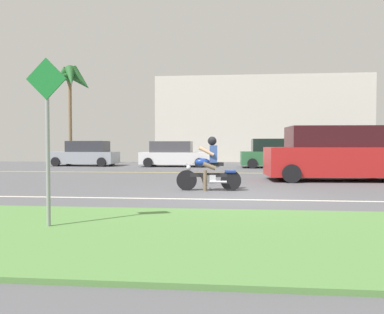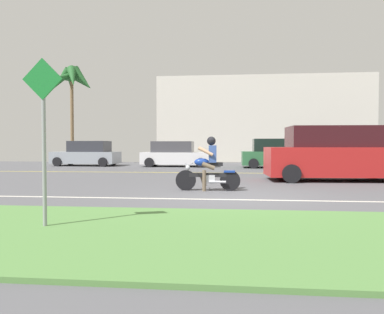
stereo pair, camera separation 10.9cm
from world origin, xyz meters
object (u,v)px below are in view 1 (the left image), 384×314
Objects in this scene: suv_nearby at (336,154)px; parked_car_0 at (85,154)px; parked_car_1 at (174,155)px; parked_car_3 at (360,155)px; street_sign at (47,126)px; motorcyclist at (209,168)px; parked_car_2 at (277,154)px; palm_tree_0 at (70,82)px.

suv_nearby is 1.24× the size of parked_car_0.
parked_car_3 reaches higher than parked_car_1.
street_sign is at bearing -121.63° from parked_car_3.
parked_car_1 is 1.06× the size of parked_car_3.
parked_car_3 is (16.82, 0.74, -0.00)m from parked_car_0.
parked_car_0 reaches higher than motorcyclist.
suv_nearby is 1.22× the size of parked_car_1.
palm_tree_0 is (-13.88, 3.58, 5.01)m from parked_car_2.
motorcyclist is 5.57m from street_sign.
street_sign is (-5.62, -15.94, 0.81)m from parked_car_2.
parked_car_1 is at bearing 131.25° from suv_nearby.
street_sign is at bearing -70.04° from parked_car_0.
parked_car_0 is 16.83m from parked_car_3.
parked_car_0 is 1.60× the size of street_sign.
suv_nearby is 1.29× the size of parked_car_3.
parked_car_3 is (8.54, 12.42, 0.07)m from motorcyclist.
motorcyclist is 0.46× the size of parked_car_3.
parked_car_2 is at bearing -4.87° from parked_car_1.
parked_car_3 is 20.51m from street_sign.
palm_tree_0 reaches higher than suv_nearby.
parked_car_3 is at bearing 5.11° from parked_car_1.
parked_car_3 is 19.78m from palm_tree_0.
parked_car_0 is 1.04× the size of parked_car_3.
street_sign reaches higher than parked_car_1.
parked_car_3 is 1.54× the size of street_sign.
suv_nearby reaches higher than parked_car_0.
parked_car_2 is 16.92m from street_sign.
street_sign is (6.07, -16.71, 0.85)m from parked_car_0.
parked_car_2 is (11.69, -0.77, 0.04)m from parked_car_0.
suv_nearby is at bearing -48.75° from parked_car_1.
motorcyclist is 14.32m from parked_car_0.
palm_tree_0 is at bearing 125.85° from motorcyclist.
parked_car_3 is at bearing 58.37° from street_sign.
parked_car_0 is 0.98× the size of parked_car_1.
parked_car_1 is at bearing -21.34° from palm_tree_0.
palm_tree_0 reaches higher than parked_car_3.
parked_car_0 is (-12.74, 8.33, -0.23)m from suv_nearby.
motorcyclist is 0.44× the size of parked_car_0.
parked_car_0 is at bearing 146.81° from suv_nearby.
suv_nearby reaches higher than parked_car_3.
palm_tree_0 is (-19.01, 2.07, 5.05)m from parked_car_3.
parked_car_0 is at bearing 176.23° from parked_car_2.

